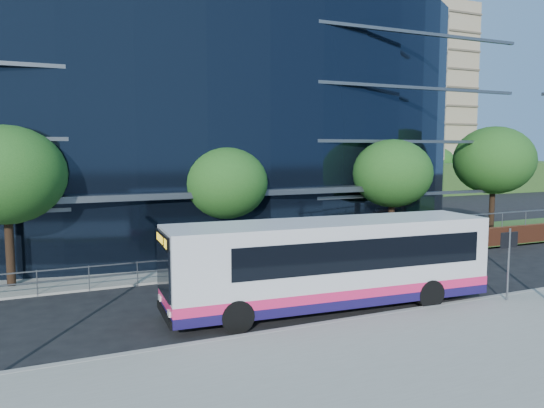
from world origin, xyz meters
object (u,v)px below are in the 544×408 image
tree_dist_e (349,160)px  city_bus (333,262)px  tree_far_a (6,175)px  tree_dist_f (439,161)px  tree_far_b (226,183)px  tree_far_c (392,174)px  tree_far_d (494,160)px  street_sign (509,249)px

tree_dist_e → city_bus: bearing=-123.4°
tree_far_a → tree_dist_f: 62.44m
tree_dist_f → city_bus: tree_dist_f is taller
tree_far_b → city_bus: size_ratio=0.49×
tree_dist_f → tree_dist_e: bearing=-172.9°
tree_far_b → tree_far_c: tree_far_c is taller
tree_far_d → tree_far_a: bearing=-178.0°
street_sign → tree_far_b: size_ratio=0.46×
tree_far_a → city_bus: 14.18m
tree_far_a → tree_dist_f: (53.00, 33.00, -0.65)m
tree_far_b → city_bus: (1.04, -8.84, -2.45)m
street_sign → city_bus: bearing=160.8°
tree_far_b → tree_dist_e: 40.74m
tree_far_c → tree_dist_e: (17.00, 31.00, 0.00)m
street_sign → tree_dist_e: bearing=64.9°
street_sign → tree_far_d: bearing=45.2°
tree_far_d → tree_dist_f: tree_far_d is taller
tree_far_a → tree_far_b: 10.03m
tree_far_a → tree_dist_e: bearing=40.0°
tree_far_a → tree_dist_e: size_ratio=1.07×
tree_far_b → tree_dist_e: tree_dist_e is taller
tree_dist_f → city_bus: (-41.96, -41.34, -2.45)m
street_sign → tree_far_a: (-17.50, 10.59, 2.71)m
tree_far_d → tree_far_b: bearing=-178.5°
tree_far_b → tree_far_c: bearing=-2.9°
street_sign → tree_far_d: (11.50, 11.59, 3.04)m
tree_far_a → city_bus: bearing=-37.1°
street_sign → tree_dist_e: size_ratio=0.43×
tree_far_b → tree_far_c: size_ratio=0.93×
tree_dist_e → city_bus: tree_dist_e is taller
street_sign → tree_far_c: bearing=76.7°
tree_far_a → tree_dist_f: size_ratio=1.15×
tree_far_b → tree_far_d: (19.00, 0.50, 0.98)m
street_sign → tree_far_c: (2.50, 10.59, 2.39)m
tree_far_a → city_bus: size_ratio=0.56×
tree_far_b → tree_dist_f: size_ratio=1.00×
tree_far_d → tree_dist_e: tree_far_d is taller
tree_far_c → tree_far_d: bearing=6.3°
street_sign → tree_far_a: bearing=148.8°
tree_far_d → tree_dist_f: (24.00, 32.00, -0.98)m
street_sign → tree_far_b: bearing=124.1°
tree_far_b → tree_dist_e: bearing=48.5°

